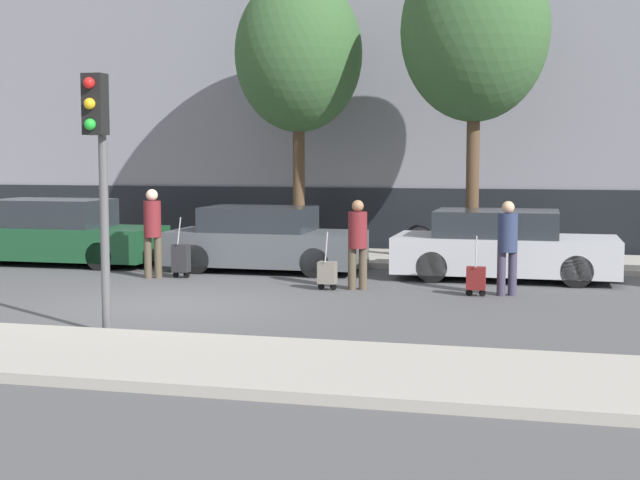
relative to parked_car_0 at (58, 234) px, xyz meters
name	(u,v)px	position (x,y,z in m)	size (l,w,h in m)	color
ground_plane	(169,306)	(4.70, -4.63, -0.67)	(80.00, 80.00, 0.00)	#4C4C4F
sidewalk_near	(42,352)	(4.70, -8.38, -0.61)	(28.00, 2.50, 0.12)	#A39E93
sidewalk_far	(289,255)	(4.70, 2.37, -0.61)	(28.00, 3.00, 0.12)	#A39E93
building_facade	(326,43)	(4.70, 6.04, 4.79)	(28.00, 3.00, 10.95)	slate
parked_car_0	(58,234)	(0.00, 0.00, 0.00)	(4.54, 1.78, 1.45)	#194728
parked_car_1	(264,241)	(4.86, -0.04, -0.04)	(4.05, 1.74, 1.35)	#4C5156
parked_car_2	(503,247)	(9.77, -0.10, -0.03)	(4.28, 1.89, 1.35)	#B7BABF
pedestrian_left	(152,228)	(3.05, -1.64, 0.33)	(0.34, 0.34, 1.76)	#4C4233
trolley_left	(181,258)	(3.58, -1.49, -0.28)	(0.34, 0.29, 1.21)	#262628
pedestrian_center	(358,239)	(7.29, -2.16, 0.24)	(0.34, 0.34, 1.62)	#4C4233
trolley_center	(327,273)	(6.77, -2.35, -0.36)	(0.34, 0.29, 1.05)	slate
pedestrian_right	(507,242)	(9.93, -2.21, 0.25)	(0.34, 0.34, 1.64)	#383347
trolley_right	(476,278)	(9.42, -2.42, -0.36)	(0.34, 0.29, 1.05)	maroon
traffic_light	(99,149)	(4.77, -7.00, 1.82)	(0.28, 0.47, 3.48)	#515154
parked_bicycle	(442,240)	(8.30, 2.56, -0.18)	(1.77, 0.06, 0.96)	black
bare_tree_near_crossing	(299,55)	(4.93, 2.42, 4.07)	(2.96, 2.96, 6.46)	#4C3826
bare_tree_down_street	(475,32)	(9.03, 1.57, 4.35)	(3.14, 3.14, 6.85)	#4C3826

